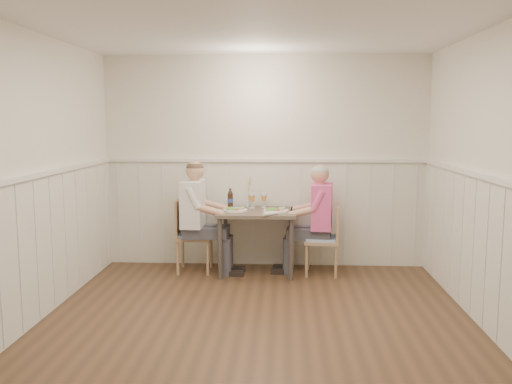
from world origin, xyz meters
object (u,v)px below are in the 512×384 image
(diner_cream, at_px, (197,226))
(chair_left, at_px, (190,233))
(dining_table, at_px, (257,219))
(grass_vase, at_px, (248,193))
(chair_right, at_px, (326,237))
(man_in_pink, at_px, (318,228))
(beer_bottle, at_px, (230,199))

(diner_cream, bearing_deg, chair_left, 143.57)
(dining_table, distance_m, grass_vase, 0.39)
(chair_left, relative_size, diner_cream, 0.64)
(chair_right, relative_size, grass_vase, 2.09)
(man_in_pink, height_order, grass_vase, man_in_pink)
(dining_table, bearing_deg, grass_vase, 116.30)
(grass_vase, bearing_deg, beer_bottle, -162.47)
(dining_table, xyz_separation_m, chair_right, (0.82, -0.03, -0.20))
(chair_left, height_order, man_in_pink, man_in_pink)
(dining_table, xyz_separation_m, chair_left, (-0.80, 0.02, -0.17))
(dining_table, xyz_separation_m, diner_cream, (-0.71, -0.05, -0.08))
(dining_table, relative_size, man_in_pink, 0.69)
(dining_table, bearing_deg, chair_left, 178.77)
(diner_cream, height_order, beer_bottle, diner_cream)
(chair_left, xyz_separation_m, man_in_pink, (1.53, -0.02, 0.08))
(grass_vase, bearing_deg, chair_right, -16.30)
(diner_cream, relative_size, grass_vase, 3.43)
(diner_cream, distance_m, grass_vase, 0.75)
(dining_table, height_order, chair_right, chair_right)
(man_in_pink, xyz_separation_m, grass_vase, (-0.85, 0.25, 0.37))
(dining_table, relative_size, grass_vase, 2.30)
(dining_table, distance_m, man_in_pink, 0.73)
(man_in_pink, bearing_deg, dining_table, 179.52)
(dining_table, distance_m, beer_bottle, 0.43)
(diner_cream, bearing_deg, chair_right, 0.97)
(dining_table, xyz_separation_m, beer_bottle, (-0.33, 0.18, 0.21))
(chair_right, distance_m, grass_vase, 1.09)
(chair_right, bearing_deg, dining_table, 178.11)
(chair_left, relative_size, grass_vase, 2.20)
(chair_left, height_order, beer_bottle, beer_bottle)
(chair_right, distance_m, man_in_pink, 0.14)
(chair_right, height_order, man_in_pink, man_in_pink)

